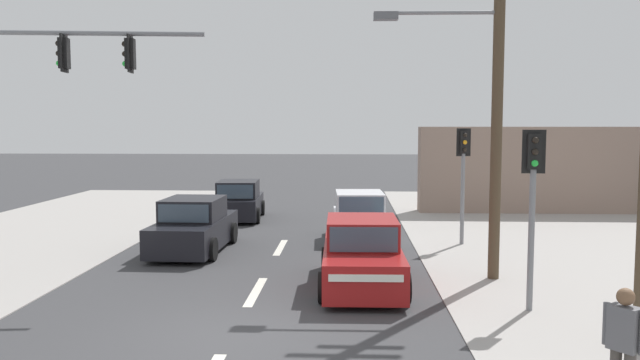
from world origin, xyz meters
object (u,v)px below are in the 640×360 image
object	(u,v)px
hatchback_receding_far	(360,219)
hatchback_oncoming_mid	(239,201)
traffic_signal_mast	(30,103)
sedan_oncoming_near	(194,227)
utility_pole_midground_right	(491,81)
sedan_crossing_left	(362,256)
pedestrian_at_kerb	(624,343)
pedestal_signal_right_kerb	(533,189)
pedestal_signal_far_median	(463,166)

from	to	relation	value
hatchback_receding_far	hatchback_oncoming_mid	size ratio (longest dim) A/B	1.00
traffic_signal_mast	sedan_oncoming_near	world-z (taller)	traffic_signal_mast
utility_pole_midground_right	traffic_signal_mast	world-z (taller)	utility_pole_midground_right
utility_pole_midground_right	sedan_crossing_left	distance (m)	5.03
hatchback_receding_far	pedestrian_at_kerb	world-z (taller)	pedestrian_at_kerb
utility_pole_midground_right	pedestal_signal_right_kerb	bearing A→B (deg)	-84.20
traffic_signal_mast	pedestrian_at_kerb	distance (m)	12.61
traffic_signal_mast	pedestal_signal_far_median	bearing A→B (deg)	26.38
pedestal_signal_right_kerb	sedan_oncoming_near	world-z (taller)	pedestal_signal_right_kerb
sedan_crossing_left	sedan_oncoming_near	bearing A→B (deg)	141.51
utility_pole_midground_right	pedestal_signal_far_median	distance (m)	4.89
hatchback_oncoming_mid	pedestrian_at_kerb	size ratio (longest dim) A/B	2.28
utility_pole_midground_right	traffic_signal_mast	bearing A→B (deg)	-174.85
pedestal_signal_far_median	sedan_oncoming_near	distance (m)	8.25
pedestrian_at_kerb	sedan_crossing_left	bearing A→B (deg)	116.88
pedestal_signal_far_median	pedestrian_at_kerb	world-z (taller)	pedestal_signal_far_median
utility_pole_midground_right	sedan_oncoming_near	world-z (taller)	utility_pole_midground_right
pedestrian_at_kerb	pedestal_signal_right_kerb	bearing A→B (deg)	88.46
pedestal_signal_right_kerb	sedan_crossing_left	size ratio (longest dim) A/B	0.84
pedestal_signal_right_kerb	hatchback_receding_far	bearing A→B (deg)	113.14
pedestal_signal_right_kerb	traffic_signal_mast	bearing A→B (deg)	171.31
sedan_crossing_left	sedan_oncoming_near	size ratio (longest dim) A/B	1.00
pedestrian_at_kerb	sedan_oncoming_near	bearing A→B (deg)	128.43
sedan_oncoming_near	pedestrian_at_kerb	world-z (taller)	pedestrian_at_kerb
traffic_signal_mast	sedan_crossing_left	size ratio (longest dim) A/B	1.41
pedestal_signal_far_median	pedestrian_at_kerb	size ratio (longest dim) A/B	2.18
hatchback_oncoming_mid	pedestrian_at_kerb	xyz separation A→B (m)	(7.69, -16.17, 0.22)
pedestal_signal_right_kerb	sedan_oncoming_near	xyz separation A→B (m)	(-8.03, 5.56, -1.71)
hatchback_receding_far	sedan_oncoming_near	world-z (taller)	sedan_oncoming_near
sedan_oncoming_near	pedestrian_at_kerb	distance (m)	12.73
traffic_signal_mast	pedestrian_at_kerb	bearing A→B (deg)	-29.71
sedan_oncoming_near	pedestrian_at_kerb	size ratio (longest dim) A/B	2.63
traffic_signal_mast	hatchback_receding_far	size ratio (longest dim) A/B	1.62
hatchback_receding_far	pedestrian_at_kerb	distance (m)	12.27
pedestal_signal_far_median	pedestrian_at_kerb	xyz separation A→B (m)	(-0.04, -11.32, -1.49)
pedestal_signal_right_kerb	pedestrian_at_kerb	distance (m)	4.66
sedan_crossing_left	hatchback_oncoming_mid	bearing A→B (deg)	114.50
traffic_signal_mast	hatchback_receding_far	world-z (taller)	traffic_signal_mast
hatchback_oncoming_mid	traffic_signal_mast	bearing A→B (deg)	-106.00
sedan_crossing_left	pedestal_signal_right_kerb	bearing A→B (deg)	-28.45
utility_pole_midground_right	pedestrian_at_kerb	world-z (taller)	utility_pole_midground_right
traffic_signal_mast	hatchback_oncoming_mid	distance (m)	11.08
hatchback_receding_far	sedan_oncoming_near	distance (m)	5.20
utility_pole_midground_right	hatchback_receding_far	bearing A→B (deg)	120.93
pedestal_signal_right_kerb	pedestrian_at_kerb	world-z (taller)	pedestal_signal_right_kerb
pedestal_signal_far_median	utility_pole_midground_right	bearing A→B (deg)	-92.47
sedan_crossing_left	hatchback_oncoming_mid	distance (m)	11.00
pedestal_signal_right_kerb	pedestrian_at_kerb	xyz separation A→B (m)	(-0.12, -4.41, -1.49)
sedan_oncoming_near	pedestal_signal_far_median	bearing A→B (deg)	9.63
traffic_signal_mast	hatchback_oncoming_mid	size ratio (longest dim) A/B	1.61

